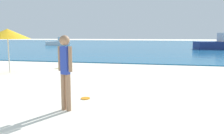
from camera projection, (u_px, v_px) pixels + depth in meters
name	position (u px, v px, depth m)	size (l,w,h in m)	color
water	(154.00, 44.00, 42.68)	(160.00, 60.00, 0.06)	#1E6B9E
person_standing	(65.00, 68.00, 5.17)	(0.38, 0.23, 1.72)	#936B4C
frisbee	(85.00, 98.00, 6.25)	(0.25, 0.25, 0.03)	orange
boat_near	(221.00, 44.00, 27.16)	(5.96, 3.37, 1.93)	navy
boat_far	(59.00, 42.00, 38.22)	(4.14, 2.65, 1.34)	white
beach_ball	(61.00, 65.00, 12.04)	(0.30, 0.30, 0.30)	yellow
beach_umbrella	(7.00, 34.00, 10.36)	(2.00, 2.00, 2.00)	#B7B7BC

